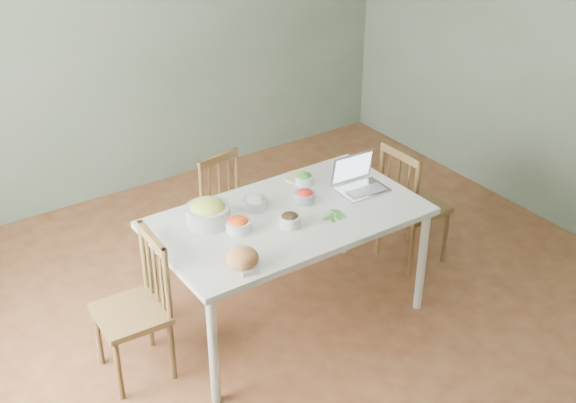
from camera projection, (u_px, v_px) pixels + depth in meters
floor at (308, 318)px, 5.24m from camera, size 5.00×5.00×0.00m
wall_back at (141, 43)px, 6.37m from camera, size 5.00×0.00×2.70m
wall_right at (570, 69)px, 5.79m from camera, size 0.00×5.00×2.70m
dining_table at (288, 267)px, 5.06m from camera, size 1.78×1.00×0.83m
chair_far at (235, 215)px, 5.60m from camera, size 0.45×0.44×0.90m
chair_left at (130, 310)px, 4.54m from camera, size 0.43×0.45×0.97m
chair_right at (414, 203)px, 5.67m from camera, size 0.42×0.45×0.99m
bread_boule at (243, 258)px, 4.30m from camera, size 0.20×0.20×0.12m
butter_stick at (250, 272)px, 4.26m from camera, size 0.11×0.05×0.03m
bowl_squash at (208, 212)px, 4.72m from camera, size 0.35×0.35×0.17m
bowl_carrot at (238, 224)px, 4.66m from camera, size 0.18×0.18×0.09m
bowl_onion at (255, 202)px, 4.91m from camera, size 0.20×0.20×0.09m
bowl_mushroom at (290, 220)px, 4.71m from camera, size 0.18×0.18×0.09m
bowl_redpep at (305, 196)px, 4.98m from camera, size 0.17×0.17×0.09m
bowl_broccoli at (304, 178)px, 5.21m from camera, size 0.14×0.14×0.08m
flatbread at (298, 177)px, 5.29m from camera, size 0.26×0.26×0.02m
basil_bunch at (333, 215)px, 4.83m from camera, size 0.19×0.19×0.02m
laptop at (364, 176)px, 5.08m from camera, size 0.35×0.29×0.23m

